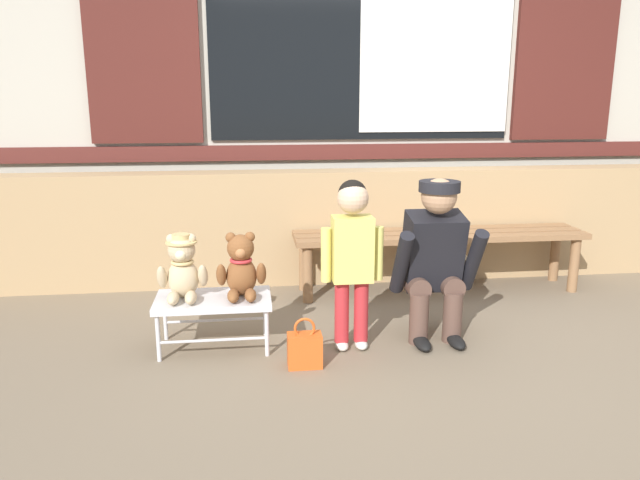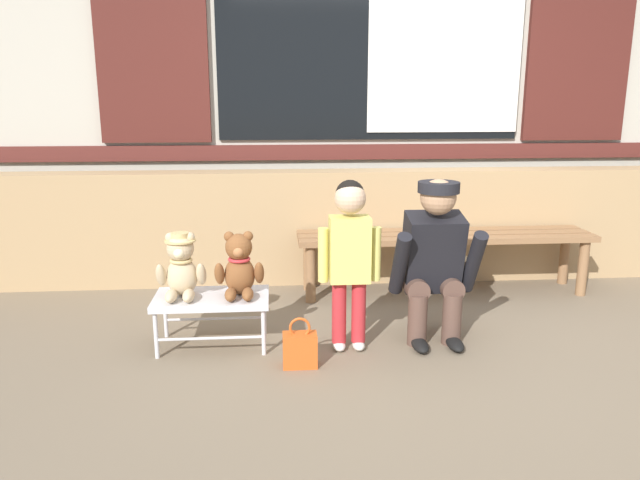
% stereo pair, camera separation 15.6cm
% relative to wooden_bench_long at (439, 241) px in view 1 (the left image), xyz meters
% --- Properties ---
extents(ground_plane, '(60.00, 60.00, 0.00)m').
position_rel_wooden_bench_long_xyz_m(ground_plane, '(-0.43, -1.06, -0.37)').
color(ground_plane, '#756651').
extents(brick_low_wall, '(6.47, 0.25, 0.85)m').
position_rel_wooden_bench_long_xyz_m(brick_low_wall, '(-0.43, 0.37, 0.05)').
color(brick_low_wall, tan).
rests_on(brick_low_wall, ground).
extents(shop_facade, '(6.60, 0.26, 3.68)m').
position_rel_wooden_bench_long_xyz_m(shop_facade, '(-0.43, 0.88, 1.47)').
color(shop_facade, '#B7B2A3').
rests_on(shop_facade, ground).
extents(wooden_bench_long, '(2.10, 0.40, 0.44)m').
position_rel_wooden_bench_long_xyz_m(wooden_bench_long, '(0.00, 0.00, 0.00)').
color(wooden_bench_long, '#8E6642').
rests_on(wooden_bench_long, ground).
extents(small_display_bench, '(0.64, 0.36, 0.30)m').
position_rel_wooden_bench_long_xyz_m(small_display_bench, '(-1.57, -0.84, -0.11)').
color(small_display_bench, silver).
rests_on(small_display_bench, ground).
extents(teddy_bear_with_hat, '(0.28, 0.27, 0.36)m').
position_rel_wooden_bench_long_xyz_m(teddy_bear_with_hat, '(-1.73, -0.84, 0.10)').
color(teddy_bear_with_hat, '#CCB289').
rests_on(teddy_bear_with_hat, small_display_bench).
extents(teddy_bear_plain, '(0.28, 0.26, 0.36)m').
position_rel_wooden_bench_long_xyz_m(teddy_bear_plain, '(-1.41, -0.84, 0.09)').
color(teddy_bear_plain, brown).
rests_on(teddy_bear_plain, small_display_bench).
extents(child_standing, '(0.35, 0.18, 0.96)m').
position_rel_wooden_bench_long_xyz_m(child_standing, '(-0.81, -0.94, 0.22)').
color(child_standing, '#B7282D').
rests_on(child_standing, ground).
extents(adult_crouching, '(0.50, 0.49, 0.95)m').
position_rel_wooden_bench_long_xyz_m(adult_crouching, '(-0.30, -0.84, 0.11)').
color(adult_crouching, brown).
rests_on(adult_crouching, ground).
extents(handbag_on_ground, '(0.18, 0.11, 0.27)m').
position_rel_wooden_bench_long_xyz_m(handbag_on_ground, '(-1.09, -1.15, -0.28)').
color(handbag_on_ground, '#DB561E').
rests_on(handbag_on_ground, ground).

